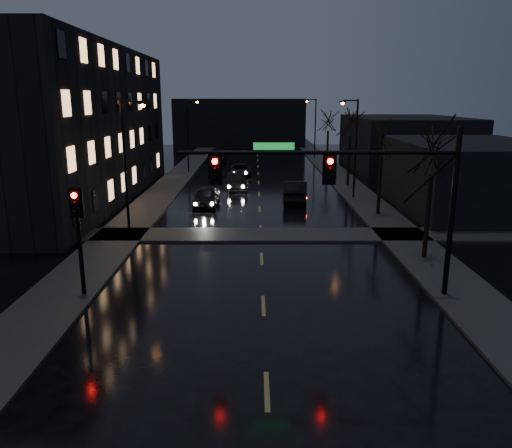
{
  "coord_description": "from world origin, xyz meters",
  "views": [
    {
      "loc": [
        -0.33,
        -10.54,
        8.06
      ],
      "look_at": [
        -0.3,
        8.7,
        3.2
      ],
      "focal_mm": 35.0,
      "sensor_mm": 36.0,
      "label": 1
    }
  ],
  "objects_px": {
    "oncoming_car_a": "(206,197)",
    "oncoming_car_c": "(241,170)",
    "oncoming_car_d": "(218,156)",
    "oncoming_car_b": "(237,181)",
    "lead_car": "(296,191)"
  },
  "relations": [
    {
      "from": "oncoming_car_a",
      "to": "oncoming_car_c",
      "type": "xyz_separation_m",
      "value": [
        2.17,
        15.48,
        -0.12
      ]
    },
    {
      "from": "oncoming_car_c",
      "to": "oncoming_car_d",
      "type": "bearing_deg",
      "value": 103.83
    },
    {
      "from": "oncoming_car_b",
      "to": "lead_car",
      "type": "height_order",
      "value": "lead_car"
    },
    {
      "from": "oncoming_car_a",
      "to": "lead_car",
      "type": "distance_m",
      "value": 7.24
    },
    {
      "from": "oncoming_car_d",
      "to": "lead_car",
      "type": "height_order",
      "value": "lead_car"
    },
    {
      "from": "oncoming_car_c",
      "to": "oncoming_car_a",
      "type": "bearing_deg",
      "value": -99.94
    },
    {
      "from": "oncoming_car_c",
      "to": "oncoming_car_d",
      "type": "height_order",
      "value": "oncoming_car_d"
    },
    {
      "from": "oncoming_car_b",
      "to": "oncoming_car_c",
      "type": "relative_size",
      "value": 0.97
    },
    {
      "from": "oncoming_car_b",
      "to": "lead_car",
      "type": "bearing_deg",
      "value": -53.37
    },
    {
      "from": "oncoming_car_d",
      "to": "oncoming_car_a",
      "type": "bearing_deg",
      "value": -89.9
    },
    {
      "from": "oncoming_car_c",
      "to": "lead_car",
      "type": "xyz_separation_m",
      "value": [
        4.81,
        -13.56,
        0.19
      ]
    },
    {
      "from": "lead_car",
      "to": "oncoming_car_d",
      "type": "bearing_deg",
      "value": -66.37
    },
    {
      "from": "oncoming_car_a",
      "to": "oncoming_car_d",
      "type": "relative_size",
      "value": 0.85
    },
    {
      "from": "oncoming_car_a",
      "to": "oncoming_car_b",
      "type": "relative_size",
      "value": 1.0
    },
    {
      "from": "oncoming_car_a",
      "to": "oncoming_car_d",
      "type": "xyz_separation_m",
      "value": [
        -1.13,
        27.15,
        0.0
      ]
    }
  ]
}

